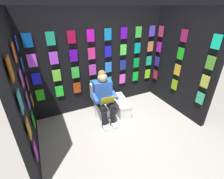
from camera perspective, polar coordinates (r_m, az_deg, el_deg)
The scene contains 7 objects.
ground_plane at distance 3.21m, azimuth 9.48°, elevation -21.11°, with size 30.00×30.00×0.00m, color #9E998E.
display_wall_back at distance 3.97m, azimuth -4.60°, elevation 9.99°, with size 3.39×0.14×2.40m.
display_wall_left at distance 4.16m, azimuth 23.33°, elevation 8.67°, with size 0.14×1.82×2.40m.
display_wall_right at distance 2.86m, azimuth -29.96°, elevation -1.00°, with size 0.14×1.82×2.40m.
toilet at distance 3.88m, azimuth -3.83°, elevation -4.72°, with size 0.41×0.56×0.77m.
person_reading at distance 3.55m, azimuth -2.76°, elevation -2.79°, with size 0.54×0.70×1.19m.
comic_longbox_near at distance 4.05m, azimuth 3.13°, elevation -5.73°, with size 0.40×0.82×0.35m.
Camera 1 is at (1.35, 1.67, 2.39)m, focal length 25.79 mm.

